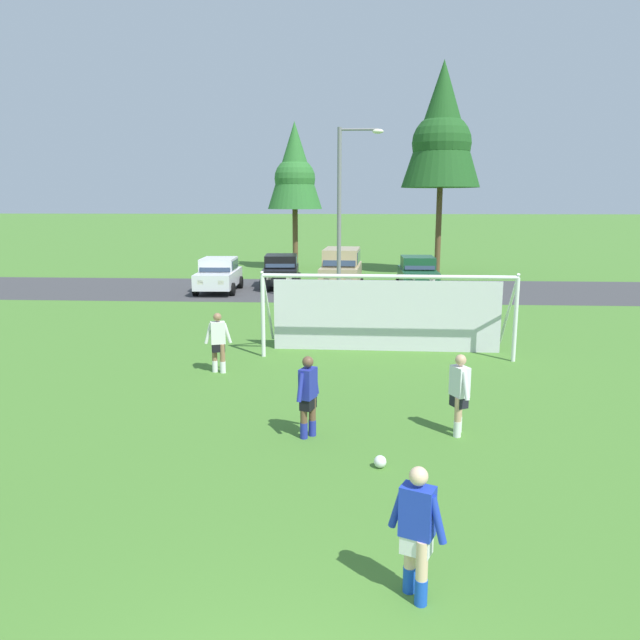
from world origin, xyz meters
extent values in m
plane|color=#477A2D|center=(0.00, 15.00, 0.00)|extent=(400.00, 400.00, 0.00)
cube|color=#3D3D3F|center=(0.00, 27.62, 0.00)|extent=(52.00, 8.40, 0.01)
sphere|color=white|center=(1.11, 6.07, 0.11)|extent=(0.22, 0.22, 0.22)
sphere|color=black|center=(1.11, 6.07, 0.12)|extent=(0.08, 0.08, 0.08)
sphere|color=red|center=(1.17, 6.07, 0.11)|extent=(0.07, 0.07, 0.07)
cylinder|color=white|center=(5.22, 13.52, 1.22)|extent=(0.12, 0.12, 2.44)
cylinder|color=white|center=(-2.09, 13.64, 1.22)|extent=(0.12, 0.12, 2.44)
cylinder|color=white|center=(1.56, 13.58, 2.44)|extent=(7.32, 0.24, 0.12)
cylinder|color=white|center=(5.24, 14.42, 1.34)|extent=(0.12, 1.95, 2.46)
cylinder|color=white|center=(-2.08, 14.54, 1.34)|extent=(0.12, 1.95, 2.46)
cube|color=silver|center=(1.58, 14.58, 1.10)|extent=(6.95, 0.15, 2.20)
cylinder|color=tan|center=(2.68, 7.59, 0.40)|extent=(0.14, 0.14, 0.80)
cylinder|color=tan|center=(2.73, 7.84, 0.40)|extent=(0.14, 0.14, 0.80)
cylinder|color=white|center=(2.68, 7.59, 0.16)|extent=(0.15, 0.15, 0.32)
cylinder|color=white|center=(2.73, 7.84, 0.16)|extent=(0.15, 0.15, 0.32)
cube|color=black|center=(2.71, 7.72, 0.72)|extent=(0.35, 0.40, 0.28)
cube|color=white|center=(2.71, 7.72, 1.10)|extent=(0.38, 0.45, 0.60)
sphere|color=tan|center=(2.71, 7.72, 1.53)|extent=(0.22, 0.22, 0.22)
cylinder|color=white|center=(2.78, 7.48, 1.08)|extent=(0.18, 0.25, 0.55)
cylinder|color=white|center=(2.63, 7.96, 1.08)|extent=(0.18, 0.25, 0.55)
cylinder|color=beige|center=(1.33, 2.64, 0.40)|extent=(0.14, 0.14, 0.80)
cylinder|color=beige|center=(1.44, 2.41, 0.40)|extent=(0.14, 0.14, 0.80)
cylinder|color=blue|center=(1.33, 2.64, 0.16)|extent=(0.15, 0.15, 0.32)
cylinder|color=blue|center=(1.44, 2.41, 0.16)|extent=(0.15, 0.15, 0.32)
cube|color=silver|center=(1.38, 2.53, 0.72)|extent=(0.40, 0.34, 0.28)
cube|color=#1E38B7|center=(1.38, 2.53, 1.10)|extent=(0.44, 0.37, 0.60)
sphere|color=beige|center=(1.38, 2.53, 1.53)|extent=(0.22, 0.22, 0.22)
cylinder|color=#1E38B7|center=(1.17, 2.67, 1.08)|extent=(0.25, 0.18, 0.55)
cylinder|color=#1E38B7|center=(1.60, 2.39, 1.08)|extent=(0.25, 0.18, 0.55)
cylinder|color=#936B4C|center=(-2.93, 11.81, 0.40)|extent=(0.14, 0.14, 0.80)
cylinder|color=#936B4C|center=(-3.16, 11.89, 0.40)|extent=(0.14, 0.14, 0.80)
cylinder|color=white|center=(-2.93, 11.81, 0.16)|extent=(0.15, 0.15, 0.32)
cylinder|color=white|center=(-3.16, 11.89, 0.16)|extent=(0.15, 0.15, 0.32)
cube|color=black|center=(-3.04, 11.85, 0.72)|extent=(0.39, 0.31, 0.28)
cube|color=silver|center=(-3.04, 11.85, 1.10)|extent=(0.44, 0.35, 0.60)
sphere|color=#936B4C|center=(-3.04, 11.85, 1.53)|extent=(0.22, 0.22, 0.22)
cylinder|color=silver|center=(-2.79, 11.89, 1.08)|extent=(0.25, 0.16, 0.55)
cylinder|color=silver|center=(-3.29, 11.81, 1.08)|extent=(0.25, 0.16, 0.55)
cylinder|color=brown|center=(-0.18, 7.48, 0.40)|extent=(0.14, 0.14, 0.80)
cylinder|color=brown|center=(-0.34, 7.32, 0.40)|extent=(0.14, 0.14, 0.80)
cylinder|color=#232D99|center=(-0.18, 7.48, 0.16)|extent=(0.15, 0.15, 0.32)
cylinder|color=#232D99|center=(-0.34, 7.32, 0.16)|extent=(0.15, 0.15, 0.32)
cube|color=black|center=(-0.26, 7.40, 0.72)|extent=(0.33, 0.40, 0.28)
cube|color=#232D99|center=(-0.26, 7.40, 1.10)|extent=(0.36, 0.44, 0.60)
sphere|color=brown|center=(-0.26, 7.40, 1.53)|extent=(0.22, 0.22, 0.22)
cylinder|color=#232D99|center=(-0.13, 7.62, 1.08)|extent=(0.17, 0.25, 0.55)
cylinder|color=#232D99|center=(-0.39, 7.18, 1.08)|extent=(0.17, 0.25, 0.55)
cube|color=silver|center=(-6.37, 26.60, 0.70)|extent=(1.95, 4.26, 0.76)
cube|color=silver|center=(-6.38, 26.75, 1.40)|extent=(1.73, 2.16, 0.64)
cube|color=#28384C|center=(-6.34, 25.79, 1.38)|extent=(1.54, 0.37, 0.55)
cube|color=#28384C|center=(-5.54, 26.79, 1.40)|extent=(0.11, 1.79, 0.45)
cube|color=white|center=(-5.80, 24.56, 0.75)|extent=(0.28, 0.09, 0.20)
cube|color=white|center=(-6.79, 24.53, 0.75)|extent=(0.28, 0.09, 0.20)
cube|color=#B21414|center=(-5.96, 28.68, 0.75)|extent=(0.28, 0.09, 0.20)
cube|color=#B21414|center=(-6.94, 28.65, 0.75)|extent=(0.28, 0.09, 0.20)
cylinder|color=black|center=(-5.43, 25.34, 0.32)|extent=(0.26, 0.65, 0.64)
cylinder|color=black|center=(-7.23, 25.27, 0.32)|extent=(0.26, 0.65, 0.64)
cylinder|color=black|center=(-5.52, 27.94, 0.32)|extent=(0.26, 0.65, 0.64)
cylinder|color=black|center=(-7.32, 27.87, 0.32)|extent=(0.26, 0.65, 0.64)
cube|color=black|center=(-3.42, 28.61, 0.70)|extent=(2.10, 4.32, 0.76)
cube|color=black|center=(-3.43, 28.76, 1.40)|extent=(1.80, 2.21, 0.64)
cube|color=#28384C|center=(-3.36, 27.79, 1.38)|extent=(1.55, 0.43, 0.55)
cube|color=#28384C|center=(-2.59, 28.82, 1.40)|extent=(0.17, 1.78, 0.45)
cube|color=white|center=(-2.77, 26.59, 0.75)|extent=(0.29, 0.10, 0.20)
cube|color=white|center=(-3.76, 26.52, 0.75)|extent=(0.29, 0.10, 0.20)
cube|color=#B21414|center=(-3.07, 30.70, 0.75)|extent=(0.29, 0.10, 0.20)
cube|color=#B21414|center=(-4.06, 30.63, 0.75)|extent=(0.29, 0.10, 0.20)
cylinder|color=black|center=(-2.42, 27.38, 0.32)|extent=(0.29, 0.66, 0.64)
cylinder|color=black|center=(-4.22, 27.24, 0.32)|extent=(0.29, 0.66, 0.64)
cylinder|color=black|center=(-2.61, 29.97, 0.32)|extent=(0.29, 0.66, 0.64)
cylinder|color=black|center=(-4.41, 29.84, 0.32)|extent=(0.29, 0.66, 0.64)
cube|color=tan|center=(-0.14, 27.51, 0.82)|extent=(2.15, 4.70, 1.00)
cube|color=tan|center=(-0.13, 27.71, 1.74)|extent=(1.91, 3.09, 0.84)
cube|color=#28384C|center=(-0.21, 26.30, 1.72)|extent=(1.63, 0.47, 0.71)
cube|color=#28384C|center=(0.75, 27.66, 1.74)|extent=(0.18, 2.55, 0.59)
cube|color=white|center=(0.26, 25.23, 0.87)|extent=(0.28, 0.10, 0.20)
cube|color=white|center=(-0.79, 25.29, 0.87)|extent=(0.28, 0.10, 0.20)
cube|color=#B21414|center=(0.51, 29.74, 0.87)|extent=(0.28, 0.10, 0.20)
cube|color=#B21414|center=(-0.54, 29.80, 0.87)|extent=(0.28, 0.10, 0.20)
cylinder|color=black|center=(0.73, 26.04, 0.32)|extent=(0.28, 0.65, 0.64)
cylinder|color=black|center=(-1.17, 26.14, 0.32)|extent=(0.28, 0.65, 0.64)
cylinder|color=black|center=(0.89, 28.88, 0.32)|extent=(0.28, 0.65, 0.64)
cylinder|color=black|center=(-1.01, 28.99, 0.32)|extent=(0.28, 0.65, 0.64)
cube|color=#194C2D|center=(3.85, 28.06, 0.70)|extent=(1.83, 4.21, 0.76)
cube|color=#194C2D|center=(3.85, 28.21, 1.40)|extent=(1.67, 2.11, 0.64)
cube|color=#28384C|center=(3.85, 27.24, 1.38)|extent=(1.53, 0.33, 0.55)
cube|color=#28384C|center=(4.68, 28.21, 1.40)|extent=(0.05, 1.79, 0.45)
cube|color=white|center=(4.36, 26.00, 0.75)|extent=(0.28, 0.08, 0.20)
cube|color=white|center=(3.37, 25.99, 0.75)|extent=(0.28, 0.08, 0.20)
cube|color=#B21414|center=(4.33, 30.12, 0.75)|extent=(0.28, 0.08, 0.20)
cube|color=#B21414|center=(3.34, 30.11, 0.75)|extent=(0.28, 0.08, 0.20)
cylinder|color=black|center=(4.76, 26.76, 0.32)|extent=(0.24, 0.64, 0.64)
cylinder|color=black|center=(2.96, 26.75, 0.32)|extent=(0.24, 0.64, 0.64)
cylinder|color=black|center=(4.74, 29.37, 0.32)|extent=(0.24, 0.64, 0.64)
cylinder|color=black|center=(2.94, 29.35, 0.32)|extent=(0.24, 0.64, 0.64)
cylinder|color=brown|center=(-3.53, 37.52, 2.02)|extent=(0.36, 0.36, 4.04)
cone|color=#2D702D|center=(-3.53, 37.52, 6.87)|extent=(3.64, 3.64, 5.66)
sphere|color=#2D702D|center=(-3.53, 37.52, 6.02)|extent=(2.73, 2.73, 2.73)
cylinder|color=brown|center=(5.79, 35.38, 2.70)|extent=(0.36, 0.36, 5.40)
cone|color=#1E511E|center=(5.79, 35.38, 9.17)|extent=(4.86, 4.86, 7.55)
sphere|color=#1E511E|center=(5.79, 35.38, 8.04)|extent=(3.64, 3.64, 3.64)
cylinder|color=slate|center=(-0.13, 22.66, 3.80)|extent=(0.18, 0.18, 7.61)
cylinder|color=slate|center=(-0.13, 22.66, 0.15)|extent=(0.32, 0.32, 0.30)
cylinder|color=slate|center=(0.67, 22.66, 7.51)|extent=(1.60, 0.10, 0.10)
ellipsoid|color=white|center=(1.47, 22.66, 7.43)|extent=(0.48, 0.28, 0.20)
camera|label=1|loc=(0.66, -3.92, 4.58)|focal=34.23mm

